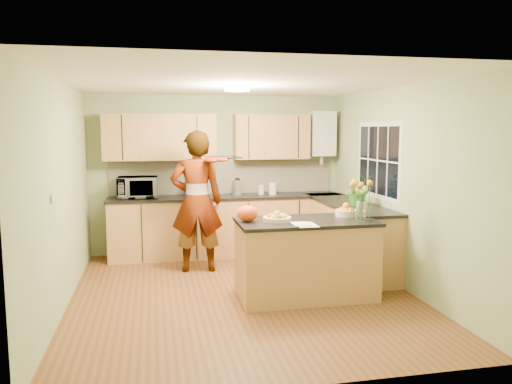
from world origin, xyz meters
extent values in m
plane|color=#543518|center=(0.00, 0.00, 0.00)|extent=(4.50, 4.50, 0.00)
cube|color=white|center=(0.00, 0.00, 2.50)|extent=(4.00, 4.50, 0.02)
cube|color=gray|center=(0.00, 2.25, 1.25)|extent=(4.00, 0.02, 2.50)
cube|color=gray|center=(0.00, -2.25, 1.25)|extent=(4.00, 0.02, 2.50)
cube|color=gray|center=(-2.00, 0.00, 1.25)|extent=(0.02, 4.50, 2.50)
cube|color=gray|center=(2.00, 0.00, 1.25)|extent=(0.02, 4.50, 2.50)
cube|color=#AD7D45|center=(0.10, 1.95, 0.45)|extent=(3.60, 0.60, 0.90)
cube|color=black|center=(0.10, 1.94, 0.92)|extent=(3.64, 0.62, 0.04)
cube|color=#AD7D45|center=(1.70, 0.85, 0.45)|extent=(0.60, 2.20, 0.90)
cube|color=black|center=(1.69, 0.85, 0.92)|extent=(0.62, 2.24, 0.04)
cube|color=silver|center=(0.10, 2.23, 1.20)|extent=(3.60, 0.02, 0.52)
cube|color=#AD7D45|center=(-0.90, 2.08, 1.85)|extent=(1.70, 0.34, 0.70)
cube|color=#AD7D45|center=(0.85, 2.08, 1.85)|extent=(1.20, 0.34, 0.70)
cube|color=silver|center=(1.70, 2.09, 1.90)|extent=(0.40, 0.30, 0.72)
cylinder|color=silver|center=(1.70, 2.09, 1.50)|extent=(0.06, 0.06, 0.20)
cube|color=silver|center=(1.99, 0.60, 1.55)|extent=(0.01, 1.30, 1.05)
cube|color=black|center=(1.99, 0.60, 1.55)|extent=(0.01, 1.18, 0.92)
cube|color=silver|center=(-1.99, -0.60, 1.30)|extent=(0.02, 0.09, 0.09)
cylinder|color=#FFEABF|center=(0.00, 0.30, 2.46)|extent=(0.30, 0.30, 0.06)
cylinder|color=silver|center=(0.00, 0.30, 2.49)|extent=(0.10, 0.10, 0.02)
cube|color=#AD7D45|center=(0.72, -0.24, 0.44)|extent=(1.57, 0.79, 0.88)
cube|color=black|center=(0.72, -0.24, 0.90)|extent=(1.61, 0.82, 0.04)
cylinder|color=beige|center=(0.37, -0.24, 0.95)|extent=(0.33, 0.33, 0.05)
cylinder|color=beige|center=(1.27, -0.09, 0.96)|extent=(0.26, 0.26, 0.08)
cylinder|color=silver|center=(1.32, -0.42, 1.04)|extent=(0.12, 0.12, 0.24)
ellipsoid|color=#E04D12|center=(0.03, -0.19, 1.02)|extent=(0.31, 0.29, 0.19)
cube|color=white|center=(0.62, -0.54, 0.93)|extent=(0.22, 0.30, 0.01)
imported|color=#E2B18A|center=(-0.44, 1.12, 0.98)|extent=(0.74, 0.51, 1.96)
imported|color=silver|center=(-1.25, 1.94, 1.10)|extent=(0.59, 0.41, 0.32)
cube|color=#213897|center=(-0.40, 1.96, 1.05)|extent=(0.31, 0.26, 0.22)
cylinder|color=silver|center=(0.28, 1.96, 1.06)|extent=(0.17, 0.17, 0.24)
sphere|color=black|center=(0.28, 1.96, 1.22)|extent=(0.09, 0.09, 0.09)
cylinder|color=beige|center=(0.67, 2.00, 1.02)|extent=(0.13, 0.13, 0.15)
cylinder|color=silver|center=(0.84, 1.94, 1.04)|extent=(0.15, 0.15, 0.19)
imported|color=#317928|center=(1.70, 0.55, 1.15)|extent=(0.43, 0.38, 0.43)
camera|label=1|loc=(-1.02, -5.72, 1.97)|focal=35.00mm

